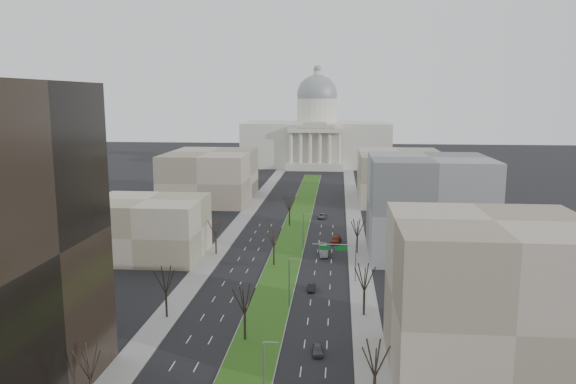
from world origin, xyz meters
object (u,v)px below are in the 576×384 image
Objects in this scene: car_black at (312,287)px; car_grey_far at (322,216)px; car_red at (336,240)px; box_van at (323,250)px; car_grey_near at (318,349)px.

car_grey_far is at bearing 90.81° from car_black.
box_van is (-3.02, -11.21, 0.33)m from car_red.
car_grey_near is at bearing -82.28° from car_grey_far.
car_red is at bearing -75.04° from car_grey_far.
car_black is 37.71m from car_red.
car_red reaches higher than car_grey_far.
box_van is (1.62, 26.21, 0.48)m from car_black.
car_red is 30.41m from car_grey_far.
box_van is at bearing 86.25° from car_grey_near.
box_van is (-0.65, 53.89, 0.46)m from car_grey_near.
car_red is at bearing 83.86° from car_black.
car_red is 11.61m from box_van.
car_grey_near is 27.77m from car_black.
car_black is 0.49× the size of box_van.
box_van reaches higher than car_red.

